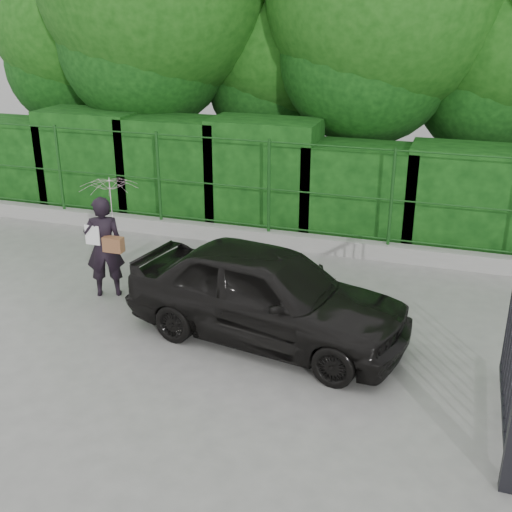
% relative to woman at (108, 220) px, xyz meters
% --- Properties ---
extents(ground, '(80.00, 80.00, 0.00)m').
position_rel_woman_xyz_m(ground, '(1.34, -1.59, -1.28)').
color(ground, gray).
extents(kerb, '(14.00, 0.25, 0.30)m').
position_rel_woman_xyz_m(kerb, '(1.34, 2.91, -1.13)').
color(kerb, '#9E9E99').
rests_on(kerb, ground).
extents(fence, '(14.13, 0.06, 1.80)m').
position_rel_woman_xyz_m(fence, '(1.56, 2.91, -0.08)').
color(fence, '#164315').
rests_on(fence, kerb).
extents(hedge, '(14.20, 1.20, 2.27)m').
position_rel_woman_xyz_m(hedge, '(1.29, 3.91, -0.23)').
color(hedge, black).
rests_on(hedge, ground).
extents(woman, '(0.96, 0.92, 1.97)m').
position_rel_woman_xyz_m(woman, '(0.00, 0.00, 0.00)').
color(woman, black).
rests_on(woman, ground).
extents(car, '(4.24, 2.29, 1.37)m').
position_rel_woman_xyz_m(car, '(2.79, -0.60, -0.60)').
color(car, black).
rests_on(car, ground).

